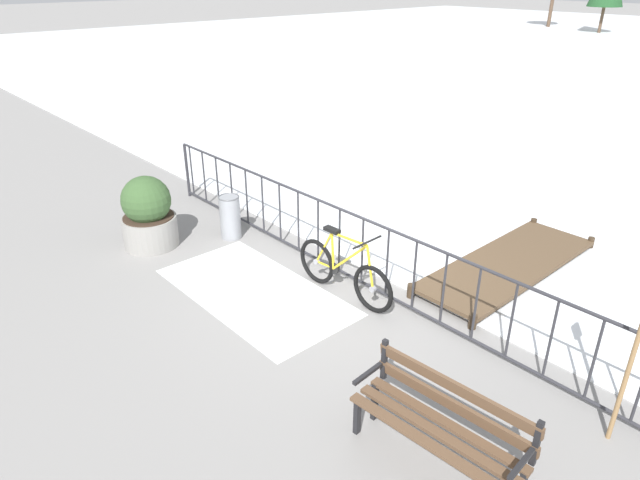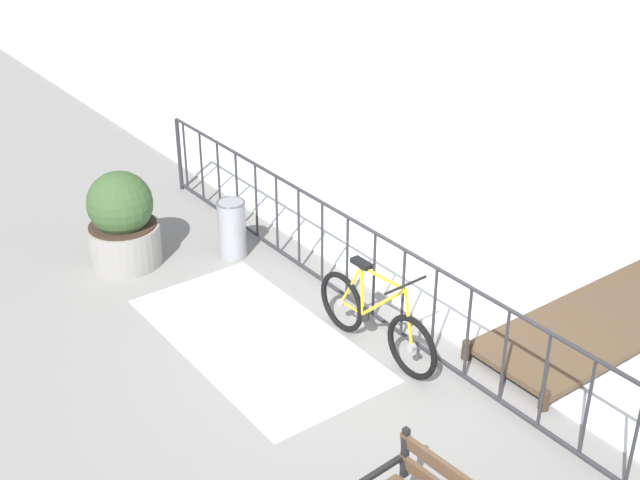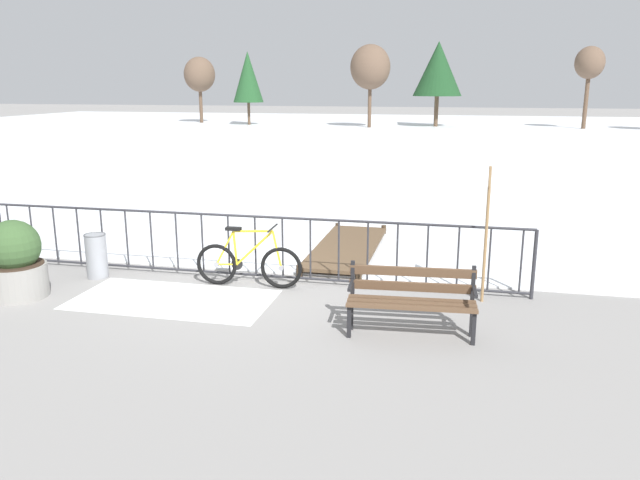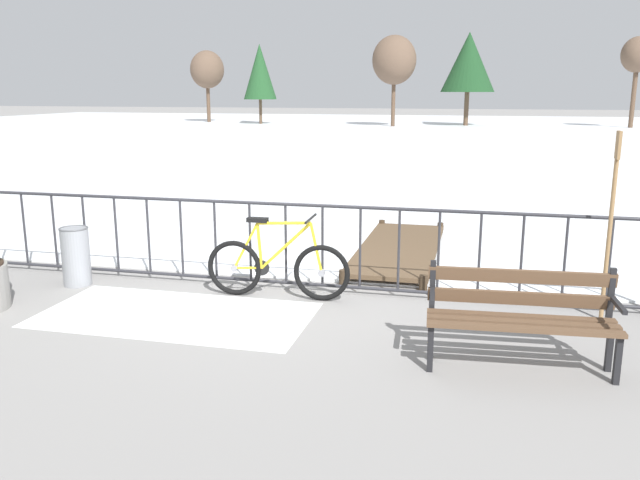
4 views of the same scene
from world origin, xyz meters
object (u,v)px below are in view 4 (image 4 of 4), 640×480
Objects in this scene: park_bench at (521,311)px; trash_bin at (76,256)px; bicycle_near_railing at (277,267)px; oar_upright at (611,214)px.

park_bench is 2.23× the size of trash_bin.
oar_upright is at bearing 1.36° from bicycle_near_railing.
park_bench is at bearing -13.76° from trash_bin.
oar_upright is (3.56, 0.08, 0.77)m from bicycle_near_railing.
bicycle_near_railing is 2.98m from park_bench.
bicycle_near_railing is at bearing 2.11° from trash_bin.
trash_bin is (-5.22, 1.28, -0.14)m from park_bench.
trash_bin is at bearing 166.24° from park_bench.
trash_bin is at bearing -177.89° from bicycle_near_railing.
bicycle_near_railing is 0.86× the size of oar_upright.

